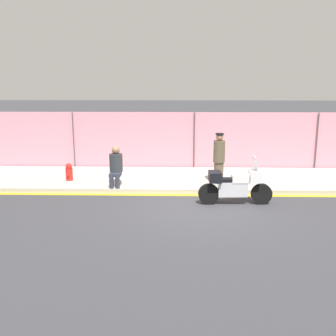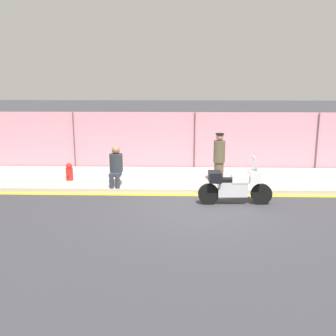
# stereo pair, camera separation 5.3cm
# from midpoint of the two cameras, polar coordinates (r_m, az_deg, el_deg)

# --- Properties ---
(ground_plane) EXTENTS (120.00, 120.00, 0.00)m
(ground_plane) POSITION_cam_midpoint_polar(r_m,az_deg,el_deg) (11.47, 4.52, -5.77)
(ground_plane) COLOR #38383D
(sidewalk) EXTENTS (36.11, 3.38, 0.16)m
(sidewalk) POSITION_cam_midpoint_polar(r_m,az_deg,el_deg) (14.35, 3.92, -1.64)
(sidewalk) COLOR #ADA89E
(sidewalk) RESTS_ON ground_plane
(curb_paint_stripe) EXTENTS (36.11, 0.18, 0.01)m
(curb_paint_stripe) POSITION_cam_midpoint_polar(r_m,az_deg,el_deg) (12.66, 4.24, -3.97)
(curb_paint_stripe) COLOR gold
(curb_paint_stripe) RESTS_ON ground_plane
(storefront_fence) EXTENTS (34.30, 0.17, 2.36)m
(storefront_fence) POSITION_cam_midpoint_polar(r_m,az_deg,el_deg) (15.87, 3.72, 3.82)
(storefront_fence) COLOR pink
(storefront_fence) RESTS_ON ground_plane
(motorcycle) EXTENTS (2.19, 0.53, 1.45)m
(motorcycle) POSITION_cam_midpoint_polar(r_m,az_deg,el_deg) (11.76, 9.53, -2.46)
(motorcycle) COLOR black
(motorcycle) RESTS_ON ground_plane
(officer_standing) EXTENTS (0.39, 0.39, 1.72)m
(officer_standing) POSITION_cam_midpoint_polar(r_m,az_deg,el_deg) (13.40, 7.30, 1.46)
(officer_standing) COLOR brown
(officer_standing) RESTS_ON sidewalk
(person_seated_on_curb) EXTENTS (0.44, 0.71, 1.34)m
(person_seated_on_curb) POSITION_cam_midpoint_polar(r_m,az_deg,el_deg) (13.14, -7.71, 0.56)
(person_seated_on_curb) COLOR #2D3342
(person_seated_on_curb) RESTS_ON sidewalk
(fire_hydrant) EXTENTS (0.25, 0.31, 0.61)m
(fire_hydrant) POSITION_cam_midpoint_polar(r_m,az_deg,el_deg) (14.24, -14.27, -0.56)
(fire_hydrant) COLOR red
(fire_hydrant) RESTS_ON sidewalk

